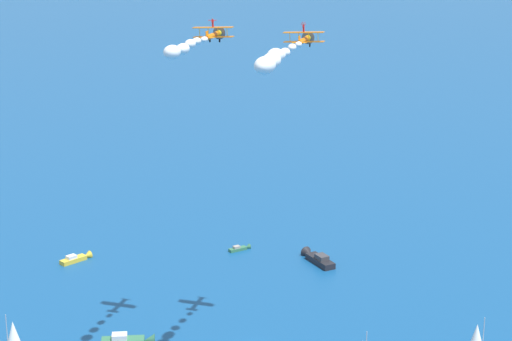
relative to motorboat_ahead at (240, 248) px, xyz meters
name	(u,v)px	position (x,y,z in m)	size (l,w,h in m)	color
motorboat_ahead	(240,248)	(0.00, 0.00, 0.00)	(4.46, 5.29, 1.61)	#33704C
motorboat_outer_ring_a	(317,258)	(19.31, -0.56, 0.41)	(10.03, 9.18, 3.14)	black
motorboat_outer_ring_c	(77,258)	(-32.80, -20.10, 0.18)	(5.05, 8.00, 2.28)	gold
motorboat_outer_ring_d	(130,341)	(-0.98, -52.82, 0.35)	(10.12, 6.67, 2.90)	#33704C
biplane_lead	(213,34)	(13.75, -45.60, 57.86)	(7.35, 6.82, 3.59)	orange
wingwalker_lead	(213,22)	(13.65, -45.59, 60.01)	(1.51, 0.23, 1.53)	red
smoke_trail_lead	(181,48)	(15.01, -60.90, 57.73)	(2.95, 16.20, 2.35)	white
biplane_wingman	(304,39)	(27.98, -38.85, 56.86)	(7.35, 6.82, 3.59)	orange
wingwalker_wingman	(304,27)	(27.87, -38.84, 59.04)	(0.93, 0.23, 1.77)	red
smoke_trail_wingman	(273,59)	(29.80, -59.57, 56.66)	(4.54, 23.74, 2.98)	white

